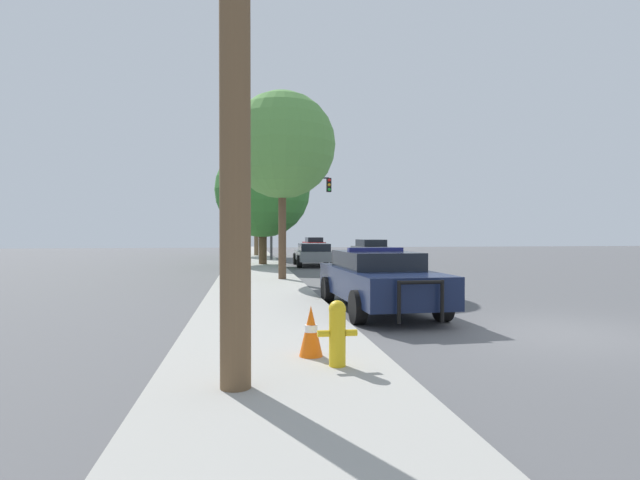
# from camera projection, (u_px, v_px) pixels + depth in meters

# --- Properties ---
(ground_plane) EXTENTS (110.00, 110.00, 0.00)m
(ground_plane) POSITION_uv_depth(u_px,v_px,m) (554.00, 333.00, 9.03)
(ground_plane) COLOR #565659
(sidewalk_left) EXTENTS (3.00, 110.00, 0.13)m
(sidewalk_left) POSITION_uv_depth(u_px,v_px,m) (272.00, 338.00, 8.29)
(sidewalk_left) COLOR #A3A099
(sidewalk_left) RESTS_ON ground_plane
(police_car) EXTENTS (2.17, 5.10, 1.47)m
(police_car) POSITION_uv_depth(u_px,v_px,m) (378.00, 279.00, 11.57)
(police_car) COLOR #141E3D
(police_car) RESTS_ON ground_plane
(fire_hydrant) EXTENTS (0.50, 0.22, 0.83)m
(fire_hydrant) POSITION_uv_depth(u_px,v_px,m) (337.00, 331.00, 6.28)
(fire_hydrant) COLOR gold
(fire_hydrant) RESTS_ON sidewalk_left
(utility_pole) EXTENTS (1.40, 0.34, 7.89)m
(utility_pole) POSITION_uv_depth(u_px,v_px,m) (235.00, 16.00, 5.34)
(utility_pole) COLOR brown
(utility_pole) RESTS_ON sidewalk_left
(traffic_light) EXTENTS (3.93, 0.35, 5.38)m
(traffic_light) POSITION_uv_depth(u_px,v_px,m) (295.00, 200.00, 31.72)
(traffic_light) COLOR #424247
(traffic_light) RESTS_ON sidewalk_left
(car_background_midblock) EXTENTS (2.11, 4.60, 1.24)m
(car_background_midblock) POSITION_uv_depth(u_px,v_px,m) (313.00, 254.00, 27.48)
(car_background_midblock) COLOR slate
(car_background_midblock) RESTS_ON ground_plane
(car_background_oncoming) EXTENTS (2.16, 4.10, 1.39)m
(car_background_oncoming) POSITION_uv_depth(u_px,v_px,m) (372.00, 250.00, 32.49)
(car_background_oncoming) COLOR #474C51
(car_background_oncoming) RESTS_ON ground_plane
(car_background_distant) EXTENTS (2.10, 4.60, 1.37)m
(car_background_distant) POSITION_uv_depth(u_px,v_px,m) (314.00, 243.00, 52.25)
(car_background_distant) COLOR maroon
(car_background_distant) RESTS_ON ground_plane
(tree_sidewalk_mid) EXTENTS (5.16, 5.16, 6.61)m
(tree_sidewalk_mid) POSITION_uv_depth(u_px,v_px,m) (263.00, 190.00, 27.02)
(tree_sidewalk_mid) COLOR #4C3823
(tree_sidewalk_mid) RESTS_ON sidewalk_left
(tree_sidewalk_far) EXTENTS (5.49, 5.49, 7.74)m
(tree_sidewalk_far) POSITION_uv_depth(u_px,v_px,m) (256.00, 190.00, 37.80)
(tree_sidewalk_far) COLOR brown
(tree_sidewalk_far) RESTS_ON sidewalk_left
(tree_sidewalk_near) EXTENTS (3.91, 3.91, 6.86)m
(tree_sidewalk_near) POSITION_uv_depth(u_px,v_px,m) (282.00, 146.00, 18.22)
(tree_sidewalk_near) COLOR brown
(tree_sidewalk_near) RESTS_ON sidewalk_left
(traffic_cone) EXTENTS (0.33, 0.33, 0.69)m
(traffic_cone) POSITION_uv_depth(u_px,v_px,m) (311.00, 331.00, 6.79)
(traffic_cone) COLOR orange
(traffic_cone) RESTS_ON sidewalk_left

